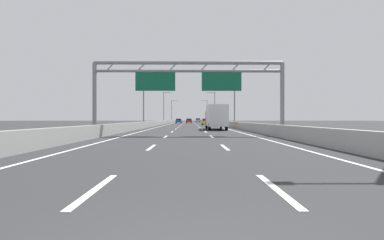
# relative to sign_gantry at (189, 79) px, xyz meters

# --- Properties ---
(ground_plane) EXTENTS (260.00, 260.00, 0.00)m
(ground_plane) POSITION_rel_sign_gantry_xyz_m (0.00, 76.18, -4.82)
(ground_plane) COLOR #2D2D30
(lane_dash_left_0) EXTENTS (0.16, 3.00, 0.01)m
(lane_dash_left_0) POSITION_rel_sign_gantry_xyz_m (-1.80, -20.32, -4.81)
(lane_dash_left_0) COLOR white
(lane_dash_left_0) RESTS_ON ground_plane
(lane_dash_left_1) EXTENTS (0.16, 3.00, 0.01)m
(lane_dash_left_1) POSITION_rel_sign_gantry_xyz_m (-1.80, -11.32, -4.81)
(lane_dash_left_1) COLOR white
(lane_dash_left_1) RESTS_ON ground_plane
(lane_dash_left_2) EXTENTS (0.16, 3.00, 0.01)m
(lane_dash_left_2) POSITION_rel_sign_gantry_xyz_m (-1.80, -2.32, -4.81)
(lane_dash_left_2) COLOR white
(lane_dash_left_2) RESTS_ON ground_plane
(lane_dash_left_3) EXTENTS (0.16, 3.00, 0.01)m
(lane_dash_left_3) POSITION_rel_sign_gantry_xyz_m (-1.80, 6.68, -4.81)
(lane_dash_left_3) COLOR white
(lane_dash_left_3) RESTS_ON ground_plane
(lane_dash_left_4) EXTENTS (0.16, 3.00, 0.01)m
(lane_dash_left_4) POSITION_rel_sign_gantry_xyz_m (-1.80, 15.68, -4.81)
(lane_dash_left_4) COLOR white
(lane_dash_left_4) RESTS_ON ground_plane
(lane_dash_left_5) EXTENTS (0.16, 3.00, 0.01)m
(lane_dash_left_5) POSITION_rel_sign_gantry_xyz_m (-1.80, 24.68, -4.81)
(lane_dash_left_5) COLOR white
(lane_dash_left_5) RESTS_ON ground_plane
(lane_dash_left_6) EXTENTS (0.16, 3.00, 0.01)m
(lane_dash_left_6) POSITION_rel_sign_gantry_xyz_m (-1.80, 33.68, -4.81)
(lane_dash_left_6) COLOR white
(lane_dash_left_6) RESTS_ON ground_plane
(lane_dash_left_7) EXTENTS (0.16, 3.00, 0.01)m
(lane_dash_left_7) POSITION_rel_sign_gantry_xyz_m (-1.80, 42.68, -4.81)
(lane_dash_left_7) COLOR white
(lane_dash_left_7) RESTS_ON ground_plane
(lane_dash_left_8) EXTENTS (0.16, 3.00, 0.01)m
(lane_dash_left_8) POSITION_rel_sign_gantry_xyz_m (-1.80, 51.68, -4.81)
(lane_dash_left_8) COLOR white
(lane_dash_left_8) RESTS_ON ground_plane
(lane_dash_left_9) EXTENTS (0.16, 3.00, 0.01)m
(lane_dash_left_9) POSITION_rel_sign_gantry_xyz_m (-1.80, 60.68, -4.81)
(lane_dash_left_9) COLOR white
(lane_dash_left_9) RESTS_ON ground_plane
(lane_dash_left_10) EXTENTS (0.16, 3.00, 0.01)m
(lane_dash_left_10) POSITION_rel_sign_gantry_xyz_m (-1.80, 69.68, -4.81)
(lane_dash_left_10) COLOR white
(lane_dash_left_10) RESTS_ON ground_plane
(lane_dash_left_11) EXTENTS (0.16, 3.00, 0.01)m
(lane_dash_left_11) POSITION_rel_sign_gantry_xyz_m (-1.80, 78.68, -4.81)
(lane_dash_left_11) COLOR white
(lane_dash_left_11) RESTS_ON ground_plane
(lane_dash_left_12) EXTENTS (0.16, 3.00, 0.01)m
(lane_dash_left_12) POSITION_rel_sign_gantry_xyz_m (-1.80, 87.68, -4.81)
(lane_dash_left_12) COLOR white
(lane_dash_left_12) RESTS_ON ground_plane
(lane_dash_left_13) EXTENTS (0.16, 3.00, 0.01)m
(lane_dash_left_13) POSITION_rel_sign_gantry_xyz_m (-1.80, 96.68, -4.81)
(lane_dash_left_13) COLOR white
(lane_dash_left_13) RESTS_ON ground_plane
(lane_dash_left_14) EXTENTS (0.16, 3.00, 0.01)m
(lane_dash_left_14) POSITION_rel_sign_gantry_xyz_m (-1.80, 105.68, -4.81)
(lane_dash_left_14) COLOR white
(lane_dash_left_14) RESTS_ON ground_plane
(lane_dash_left_15) EXTENTS (0.16, 3.00, 0.01)m
(lane_dash_left_15) POSITION_rel_sign_gantry_xyz_m (-1.80, 114.68, -4.81)
(lane_dash_left_15) COLOR white
(lane_dash_left_15) RESTS_ON ground_plane
(lane_dash_left_16) EXTENTS (0.16, 3.00, 0.01)m
(lane_dash_left_16) POSITION_rel_sign_gantry_xyz_m (-1.80, 123.68, -4.81)
(lane_dash_left_16) COLOR white
(lane_dash_left_16) RESTS_ON ground_plane
(lane_dash_left_17) EXTENTS (0.16, 3.00, 0.01)m
(lane_dash_left_17) POSITION_rel_sign_gantry_xyz_m (-1.80, 132.68, -4.81)
(lane_dash_left_17) COLOR white
(lane_dash_left_17) RESTS_ON ground_plane
(lane_dash_right_0) EXTENTS (0.16, 3.00, 0.01)m
(lane_dash_right_0) POSITION_rel_sign_gantry_xyz_m (1.80, -20.32, -4.81)
(lane_dash_right_0) COLOR white
(lane_dash_right_0) RESTS_ON ground_plane
(lane_dash_right_1) EXTENTS (0.16, 3.00, 0.01)m
(lane_dash_right_1) POSITION_rel_sign_gantry_xyz_m (1.80, -11.32, -4.81)
(lane_dash_right_1) COLOR white
(lane_dash_right_1) RESTS_ON ground_plane
(lane_dash_right_2) EXTENTS (0.16, 3.00, 0.01)m
(lane_dash_right_2) POSITION_rel_sign_gantry_xyz_m (1.80, -2.32, -4.81)
(lane_dash_right_2) COLOR white
(lane_dash_right_2) RESTS_ON ground_plane
(lane_dash_right_3) EXTENTS (0.16, 3.00, 0.01)m
(lane_dash_right_3) POSITION_rel_sign_gantry_xyz_m (1.80, 6.68, -4.81)
(lane_dash_right_3) COLOR white
(lane_dash_right_3) RESTS_ON ground_plane
(lane_dash_right_4) EXTENTS (0.16, 3.00, 0.01)m
(lane_dash_right_4) POSITION_rel_sign_gantry_xyz_m (1.80, 15.68, -4.81)
(lane_dash_right_4) COLOR white
(lane_dash_right_4) RESTS_ON ground_plane
(lane_dash_right_5) EXTENTS (0.16, 3.00, 0.01)m
(lane_dash_right_5) POSITION_rel_sign_gantry_xyz_m (1.80, 24.68, -4.81)
(lane_dash_right_5) COLOR white
(lane_dash_right_5) RESTS_ON ground_plane
(lane_dash_right_6) EXTENTS (0.16, 3.00, 0.01)m
(lane_dash_right_6) POSITION_rel_sign_gantry_xyz_m (1.80, 33.68, -4.81)
(lane_dash_right_6) COLOR white
(lane_dash_right_6) RESTS_ON ground_plane
(lane_dash_right_7) EXTENTS (0.16, 3.00, 0.01)m
(lane_dash_right_7) POSITION_rel_sign_gantry_xyz_m (1.80, 42.68, -4.81)
(lane_dash_right_7) COLOR white
(lane_dash_right_7) RESTS_ON ground_plane
(lane_dash_right_8) EXTENTS (0.16, 3.00, 0.01)m
(lane_dash_right_8) POSITION_rel_sign_gantry_xyz_m (1.80, 51.68, -4.81)
(lane_dash_right_8) COLOR white
(lane_dash_right_8) RESTS_ON ground_plane
(lane_dash_right_9) EXTENTS (0.16, 3.00, 0.01)m
(lane_dash_right_9) POSITION_rel_sign_gantry_xyz_m (1.80, 60.68, -4.81)
(lane_dash_right_9) COLOR white
(lane_dash_right_9) RESTS_ON ground_plane
(lane_dash_right_10) EXTENTS (0.16, 3.00, 0.01)m
(lane_dash_right_10) POSITION_rel_sign_gantry_xyz_m (1.80, 69.68, -4.81)
(lane_dash_right_10) COLOR white
(lane_dash_right_10) RESTS_ON ground_plane
(lane_dash_right_11) EXTENTS (0.16, 3.00, 0.01)m
(lane_dash_right_11) POSITION_rel_sign_gantry_xyz_m (1.80, 78.68, -4.81)
(lane_dash_right_11) COLOR white
(lane_dash_right_11) RESTS_ON ground_plane
(lane_dash_right_12) EXTENTS (0.16, 3.00, 0.01)m
(lane_dash_right_12) POSITION_rel_sign_gantry_xyz_m (1.80, 87.68, -4.81)
(lane_dash_right_12) COLOR white
(lane_dash_right_12) RESTS_ON ground_plane
(lane_dash_right_13) EXTENTS (0.16, 3.00, 0.01)m
(lane_dash_right_13) POSITION_rel_sign_gantry_xyz_m (1.80, 96.68, -4.81)
(lane_dash_right_13) COLOR white
(lane_dash_right_13) RESTS_ON ground_plane
(lane_dash_right_14) EXTENTS (0.16, 3.00, 0.01)m
(lane_dash_right_14) POSITION_rel_sign_gantry_xyz_m (1.80, 105.68, -4.81)
(lane_dash_right_14) COLOR white
(lane_dash_right_14) RESTS_ON ground_plane
(lane_dash_right_15) EXTENTS (0.16, 3.00, 0.01)m
(lane_dash_right_15) POSITION_rel_sign_gantry_xyz_m (1.80, 114.68, -4.81)
(lane_dash_right_15) COLOR white
(lane_dash_right_15) RESTS_ON ground_plane
(lane_dash_right_16) EXTENTS (0.16, 3.00, 0.01)m
(lane_dash_right_16) POSITION_rel_sign_gantry_xyz_m (1.80, 123.68, -4.81)
(lane_dash_right_16) COLOR white
(lane_dash_right_16) RESTS_ON ground_plane
(lane_dash_right_17) EXTENTS (0.16, 3.00, 0.01)m
(lane_dash_right_17) POSITION_rel_sign_gantry_xyz_m (1.80, 132.68, -4.81)
(lane_dash_right_17) COLOR white
(lane_dash_right_17) RESTS_ON ground_plane
(edge_line_left) EXTENTS (0.16, 176.00, 0.01)m
(edge_line_left) POSITION_rel_sign_gantry_xyz_m (-5.25, 64.18, -4.81)
(edge_line_left) COLOR white
(edge_line_left) RESTS_ON ground_plane
(edge_line_right) EXTENTS (0.16, 176.00, 0.01)m
(edge_line_right) POSITION_rel_sign_gantry_xyz_m (5.25, 64.18, -4.81)
(edge_line_right) COLOR white
(edge_line_right) RESTS_ON ground_plane
(barrier_left) EXTENTS (0.45, 220.00, 0.95)m
(barrier_left) POSITION_rel_sign_gantry_xyz_m (-6.90, 86.18, -4.34)
(barrier_left) COLOR #9E9E99
(barrier_left) RESTS_ON ground_plane
(barrier_right) EXTENTS (0.45, 220.00, 0.95)m
(barrier_right) POSITION_rel_sign_gantry_xyz_m (6.90, 86.18, -4.34)
(barrier_right) COLOR #9E9E99
(barrier_right) RESTS_ON ground_plane
(sign_gantry) EXTENTS (16.44, 0.36, 6.36)m
(sign_gantry) POSITION_rel_sign_gantry_xyz_m (0.00, 0.00, 0.00)
(sign_gantry) COLOR gray
(sign_gantry) RESTS_ON ground_plane
(streetlamp_left_mid) EXTENTS (2.58, 0.28, 9.50)m
(streetlamp_left_mid) POSITION_rel_sign_gantry_xyz_m (-7.46, 25.88, 0.58)
(streetlamp_left_mid) COLOR slate
(streetlamp_left_mid) RESTS_ON ground_plane
(streetlamp_right_mid) EXTENTS (2.58, 0.28, 9.50)m
(streetlamp_right_mid) POSITION_rel_sign_gantry_xyz_m (7.47, 25.88, 0.58)
(streetlamp_right_mid) COLOR slate
(streetlamp_right_mid) RESTS_ON ground_plane
(streetlamp_left_far) EXTENTS (2.58, 0.28, 9.50)m
(streetlamp_left_far) POSITION_rel_sign_gantry_xyz_m (-7.46, 66.76, 0.58)
(streetlamp_left_far) COLOR slate
(streetlamp_left_far) RESTS_ON ground_plane
(streetlamp_right_far) EXTENTS (2.58, 0.28, 9.50)m
(streetlamp_right_far) POSITION_rel_sign_gantry_xyz_m (7.47, 66.76, 0.58)
(streetlamp_right_far) COLOR slate
(streetlamp_right_far) RESTS_ON ground_plane
(streetlamp_left_distant) EXTENTS (2.58, 0.28, 9.50)m
(streetlamp_left_distant) POSITION_rel_sign_gantry_xyz_m (-7.46, 107.63, 0.58)
(streetlamp_left_distant) COLOR slate
(streetlamp_left_distant) RESTS_ON ground_plane
(streetlamp_right_distant) EXTENTS (2.58, 0.28, 9.50)m
(streetlamp_right_distant) POSITION_rel_sign_gantry_xyz_m (7.47, 107.63, 0.58)
(streetlamp_right_distant) COLOR slate
(streetlamp_right_distant) RESTS_ON ground_plane
(white_car) EXTENTS (1.82, 4.64, 1.50)m
(white_car) POSITION_rel_sign_gantry_xyz_m (3.66, 111.18, -4.05)
(white_car) COLOR silver
(white_car) RESTS_ON ground_plane
(silver_car) EXTENTS (1.81, 4.39, 1.57)m
(silver_car) POSITION_rel_sign_gantry_xyz_m (3.45, 96.37, -4.02)
(silver_car) COLOR #A8ADB2
(silver_car) RESTS_ON ground_plane
(blue_car) EXTENTS (1.81, 4.15, 1.44)m
(blue_car) POSITION_rel_sign_gantry_xyz_m (-3.39, 72.05, -4.08)
(blue_car) COLOR #2347AD
(blue_car) RESTS_ON ground_plane
(yellow_car) EXTENTS (1.79, 4.34, 1.43)m
(yellow_car) POSITION_rel_sign_gantry_xyz_m (3.83, 44.01, -4.07)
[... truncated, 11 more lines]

